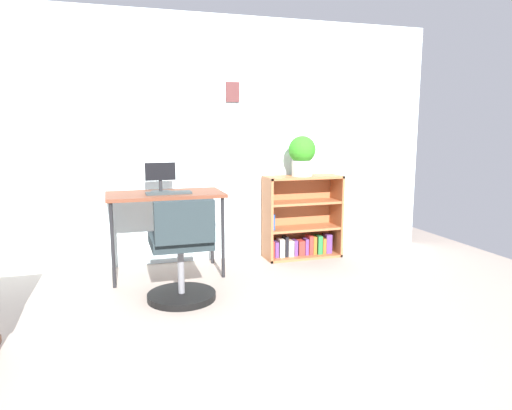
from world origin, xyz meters
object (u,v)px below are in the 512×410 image
monitor (160,178)px  bookshelf_low (301,221)px  desk (165,200)px  keyboard (169,193)px  potted_plant_on_shelf (302,154)px  office_chair (182,257)px

monitor → bookshelf_low: monitor is taller
desk → monitor: bearing=132.6°
keyboard → bookshelf_low: 1.43m
keyboard → potted_plant_on_shelf: potted_plant_on_shelf is taller
desk → keyboard: bearing=-76.6°
keyboard → potted_plant_on_shelf: (1.33, 0.25, 0.29)m
monitor → office_chair: (0.06, -0.74, -0.52)m
desk → monitor: size_ratio=3.83×
desk → keyboard: (0.02, -0.09, 0.08)m
desk → bookshelf_low: (1.37, 0.22, -0.31)m
desk → keyboard: 0.12m
bookshelf_low → office_chair: bearing=-145.4°
desk → office_chair: 0.78m
monitor → bookshelf_low: size_ratio=0.32×
office_chair → bookshelf_low: (1.34, 0.93, 0.01)m
keyboard → office_chair: office_chair is taller
office_chair → potted_plant_on_shelf: (1.32, 0.87, 0.69)m
keyboard → office_chair: bearing=-89.3°
office_chair → bookshelf_low: size_ratio=0.97×
monitor → potted_plant_on_shelf: bearing=5.4°
bookshelf_low → potted_plant_on_shelf: size_ratio=2.10×
office_chair → bookshelf_low: bookshelf_low is taller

